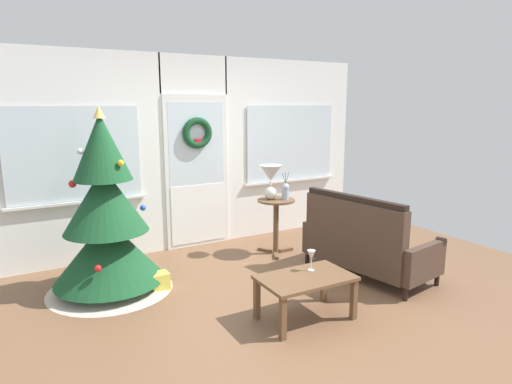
# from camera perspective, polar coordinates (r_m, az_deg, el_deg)

# --- Properties ---
(ground_plane) EXTENTS (6.76, 6.76, 0.00)m
(ground_plane) POSITION_cam_1_polar(r_m,az_deg,el_deg) (4.60, 3.00, -13.55)
(ground_plane) COLOR brown
(back_wall_with_door) EXTENTS (5.20, 0.19, 2.55)m
(back_wall_with_door) POSITION_cam_1_polar(r_m,az_deg,el_deg) (6.06, -7.77, 5.03)
(back_wall_with_door) COLOR white
(back_wall_with_door) RESTS_ON ground
(christmas_tree) EXTENTS (1.29, 1.29, 1.91)m
(christmas_tree) POSITION_cam_1_polar(r_m,az_deg,el_deg) (4.84, -18.57, -4.14)
(christmas_tree) COLOR #4C331E
(christmas_tree) RESTS_ON ground
(settee_sofa) EXTENTS (0.91, 1.56, 0.96)m
(settee_sofa) POSITION_cam_1_polar(r_m,az_deg,el_deg) (5.18, 13.56, -6.52)
(settee_sofa) COLOR black
(settee_sofa) RESTS_ON ground
(side_table) EXTENTS (0.50, 0.48, 0.72)m
(side_table) POSITION_cam_1_polar(r_m,az_deg,el_deg) (5.76, 2.58, -3.01)
(side_table) COLOR brown
(side_table) RESTS_ON ground
(table_lamp) EXTENTS (0.28, 0.28, 0.44)m
(table_lamp) POSITION_cam_1_polar(r_m,az_deg,el_deg) (5.66, 1.89, 1.88)
(table_lamp) COLOR silver
(table_lamp) RESTS_ON side_table
(flower_vase) EXTENTS (0.11, 0.10, 0.35)m
(flower_vase) POSITION_cam_1_polar(r_m,az_deg,el_deg) (5.69, 3.78, 0.20)
(flower_vase) COLOR #99ADBC
(flower_vase) RESTS_ON side_table
(coffee_table) EXTENTS (0.85, 0.54, 0.41)m
(coffee_table) POSITION_cam_1_polar(r_m,az_deg,el_deg) (4.11, 6.36, -11.45)
(coffee_table) COLOR brown
(coffee_table) RESTS_ON ground
(wine_glass) EXTENTS (0.08, 0.08, 0.20)m
(wine_glass) POSITION_cam_1_polar(r_m,az_deg,el_deg) (4.18, 7.09, -8.11)
(wine_glass) COLOR silver
(wine_glass) RESTS_ON coffee_table
(gift_box) EXTENTS (0.18, 0.17, 0.18)m
(gift_box) POSITION_cam_1_polar(r_m,az_deg,el_deg) (4.89, -12.20, -11.08)
(gift_box) COLOR #D8C64C
(gift_box) RESTS_ON ground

